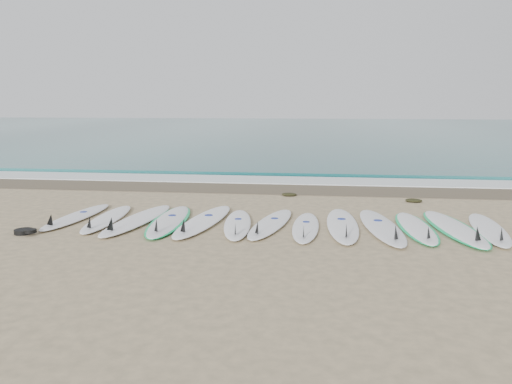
# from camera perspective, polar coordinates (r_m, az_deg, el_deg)

# --- Properties ---
(ground) EXTENTS (120.00, 120.00, 0.00)m
(ground) POSITION_cam_1_polar(r_m,az_deg,el_deg) (9.47, 1.83, -3.95)
(ground) COLOR #9E8A66
(ocean) EXTENTS (120.00, 55.00, 0.03)m
(ocean) POSITION_cam_1_polar(r_m,az_deg,el_deg) (41.72, 5.98, 7.06)
(ocean) COLOR #206163
(ocean) RESTS_ON ground
(wet_sand_band) EXTENTS (120.00, 1.80, 0.01)m
(wet_sand_band) POSITION_cam_1_polar(r_m,az_deg,el_deg) (13.47, 3.44, 0.34)
(wet_sand_band) COLOR brown
(wet_sand_band) RESTS_ON ground
(foam_band) EXTENTS (120.00, 1.40, 0.04)m
(foam_band) POSITION_cam_1_polar(r_m,az_deg,el_deg) (14.85, 3.79, 1.32)
(foam_band) COLOR silver
(foam_band) RESTS_ON ground
(wave_crest) EXTENTS (120.00, 1.00, 0.10)m
(wave_crest) POSITION_cam_1_polar(r_m,az_deg,el_deg) (16.33, 4.10, 2.24)
(wave_crest) COLOR #206163
(wave_crest) RESTS_ON ground
(surfboard_0) EXTENTS (0.69, 2.49, 0.31)m
(surfboard_0) POSITION_cam_1_polar(r_m,az_deg,el_deg) (10.67, -19.95, -2.65)
(surfboard_0) COLOR silver
(surfboard_0) RESTS_ON ground
(surfboard_1) EXTENTS (0.66, 2.48, 0.31)m
(surfboard_1) POSITION_cam_1_polar(r_m,az_deg,el_deg) (10.28, -16.75, -2.94)
(surfboard_1) COLOR white
(surfboard_1) RESTS_ON ground
(surfboard_2) EXTENTS (0.90, 2.85, 0.36)m
(surfboard_2) POSITION_cam_1_polar(r_m,az_deg,el_deg) (10.00, -13.55, -3.11)
(surfboard_2) COLOR white
(surfboard_2) RESTS_ON ground
(surfboard_3) EXTENTS (0.84, 2.75, 0.34)m
(surfboard_3) POSITION_cam_1_polar(r_m,az_deg,el_deg) (9.84, -9.94, -3.26)
(surfboard_3) COLOR silver
(surfboard_3) RESTS_ON ground
(surfboard_4) EXTENTS (0.93, 2.90, 0.37)m
(surfboard_4) POSITION_cam_1_polar(r_m,az_deg,el_deg) (9.69, -6.13, -3.30)
(surfboard_4) COLOR white
(surfboard_4) RESTS_ON ground
(surfboard_5) EXTENTS (0.78, 2.46, 0.31)m
(surfboard_5) POSITION_cam_1_polar(r_m,az_deg,el_deg) (9.43, -2.14, -3.69)
(surfboard_5) COLOR white
(surfboard_5) RESTS_ON ground
(surfboard_6) EXTENTS (0.95, 2.59, 0.32)m
(surfboard_6) POSITION_cam_1_polar(r_m,az_deg,el_deg) (9.46, 1.63, -3.63)
(surfboard_6) COLOR white
(surfboard_6) RESTS_ON ground
(surfboard_7) EXTENTS (0.52, 2.34, 0.30)m
(surfboard_7) POSITION_cam_1_polar(r_m,az_deg,el_deg) (9.26, 5.68, -4.00)
(surfboard_7) COLOR white
(surfboard_7) RESTS_ON ground
(surfboard_8) EXTENTS (0.62, 2.79, 0.36)m
(surfboard_8) POSITION_cam_1_polar(r_m,az_deg,el_deg) (9.47, 9.87, -3.73)
(surfboard_8) COLOR white
(surfboard_8) RESTS_ON ground
(surfboard_9) EXTENTS (0.88, 2.89, 0.36)m
(surfboard_9) POSITION_cam_1_polar(r_m,az_deg,el_deg) (9.48, 14.22, -3.86)
(surfboard_9) COLOR silver
(surfboard_9) RESTS_ON ground
(surfboard_10) EXTENTS (0.69, 2.51, 0.32)m
(surfboard_10) POSITION_cam_1_polar(r_m,az_deg,el_deg) (9.66, 17.85, -3.88)
(surfboard_10) COLOR white
(surfboard_10) RESTS_ON ground
(surfboard_11) EXTENTS (0.97, 2.89, 0.36)m
(surfboard_11) POSITION_cam_1_polar(r_m,az_deg,el_deg) (9.84, 21.74, -3.83)
(surfboard_11) COLOR white
(surfboard_11) RESTS_ON ground
(surfboard_12) EXTENTS (0.81, 2.61, 0.33)m
(surfboard_12) POSITION_cam_1_polar(r_m,az_deg,el_deg) (9.99, 25.13, -3.86)
(surfboard_12) COLOR white
(surfboard_12) RESTS_ON ground
(seaweed_near) EXTENTS (0.38, 0.29, 0.07)m
(seaweed_near) POSITION_cam_1_polar(r_m,az_deg,el_deg) (12.53, 3.80, -0.27)
(seaweed_near) COLOR black
(seaweed_near) RESTS_ON ground
(seaweed_far) EXTENTS (0.39, 0.31, 0.08)m
(seaweed_far) POSITION_cam_1_polar(r_m,az_deg,el_deg) (12.31, 17.58, -0.92)
(seaweed_far) COLOR black
(seaweed_far) RESTS_ON ground
(leash_coil) EXTENTS (0.46, 0.36, 0.11)m
(leash_coil) POSITION_cam_1_polar(r_m,az_deg,el_deg) (9.83, -24.88, -4.10)
(leash_coil) COLOR black
(leash_coil) RESTS_ON ground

